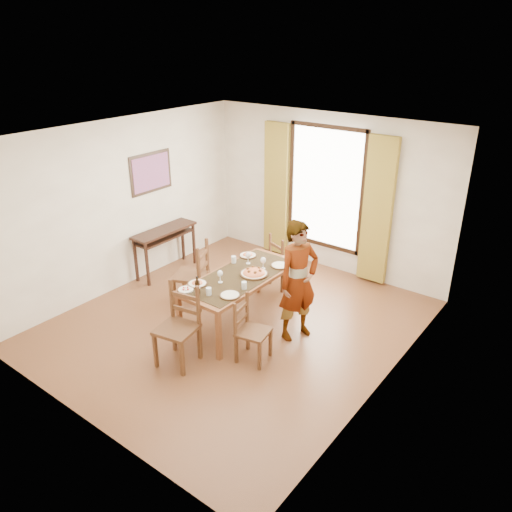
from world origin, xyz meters
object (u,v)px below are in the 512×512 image
Objects in this scene: dining_table at (240,280)px; pasta_platter at (254,271)px; man at (298,281)px; console_table at (165,236)px.

dining_table is 0.23m from pasta_platter.
console_table is at bearing 104.63° from man.
man is at bearing -6.02° from console_table.
pasta_platter is (0.14, 0.14, 0.12)m from dining_table.
console_table is 0.71× the size of man.
man is at bearing 5.57° from pasta_platter.
console_table is 0.64× the size of dining_table.
console_table is at bearing 170.42° from pasta_platter.
man is 0.69m from pasta_platter.
man is at bearing 13.78° from dining_table.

